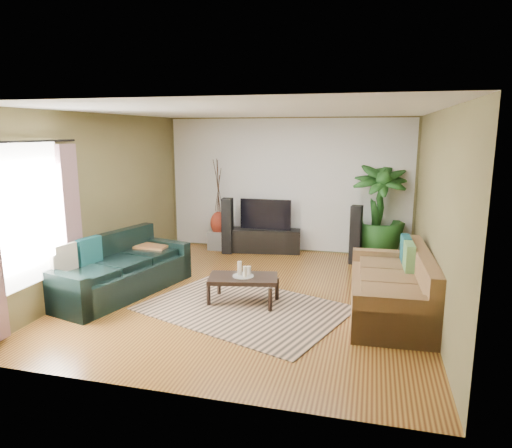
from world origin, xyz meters
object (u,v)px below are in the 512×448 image
(sofa_left, at_px, (119,266))
(speaker_left, at_px, (227,226))
(pedestal, at_px, (219,240))
(vase, at_px, (219,223))
(television, at_px, (266,214))
(potted_plant, at_px, (377,212))
(side_table, at_px, (155,260))
(speaker_right, at_px, (356,235))
(tv_stand, at_px, (265,240))
(coffee_table, at_px, (243,290))
(sofa_right, at_px, (390,282))

(sofa_left, bearing_deg, speaker_left, -3.97)
(pedestal, relative_size, vase, 0.78)
(television, bearing_deg, speaker_left, -157.76)
(potted_plant, relative_size, pedestal, 4.83)
(potted_plant, relative_size, side_table, 3.30)
(sofa_left, relative_size, vase, 4.70)
(television, xyz_separation_m, speaker_right, (1.81, -0.42, -0.23))
(tv_stand, bearing_deg, speaker_right, -21.13)
(speaker_right, distance_m, pedestal, 2.86)
(television, bearing_deg, coffee_table, -83.11)
(sofa_left, distance_m, speaker_right, 4.22)
(coffee_table, xyz_separation_m, television, (-0.35, 2.86, 0.58))
(sofa_left, bearing_deg, speaker_right, -39.31)
(sofa_right, bearing_deg, vase, -130.85)
(coffee_table, relative_size, potted_plant, 0.53)
(speaker_left, bearing_deg, sofa_right, -41.50)
(coffee_table, height_order, pedestal, coffee_table)
(coffee_table, relative_size, speaker_right, 0.89)
(sofa_right, relative_size, tv_stand, 1.57)
(speaker_left, height_order, potted_plant, potted_plant)
(sofa_left, distance_m, tv_stand, 3.31)
(potted_plant, height_order, pedestal, potted_plant)
(sofa_left, bearing_deg, television, -14.15)
(pedestal, distance_m, side_table, 2.05)
(tv_stand, bearing_deg, vase, 172.63)
(sofa_left, height_order, coffee_table, sofa_left)
(sofa_left, relative_size, coffee_table, 2.34)
(sofa_right, relative_size, coffee_table, 2.29)
(coffee_table, distance_m, potted_plant, 3.47)
(coffee_table, relative_size, vase, 2.01)
(sofa_right, bearing_deg, pedestal, -130.85)
(sofa_right, height_order, side_table, sofa_right)
(television, height_order, potted_plant, potted_plant)
(side_table, bearing_deg, speaker_left, 66.82)
(sofa_right, relative_size, potted_plant, 1.22)
(tv_stand, height_order, potted_plant, potted_plant)
(potted_plant, xyz_separation_m, side_table, (-3.64, -2.02, -0.64))
(sofa_left, relative_size, pedestal, 6.02)
(speaker_left, relative_size, vase, 2.31)
(television, xyz_separation_m, pedestal, (-1.00, -0.03, -0.59))
(television, bearing_deg, tv_stand, -90.00)
(speaker_right, xyz_separation_m, vase, (-2.81, 0.40, 0.00))
(tv_stand, height_order, side_table, side_table)
(pedestal, xyz_separation_m, side_table, (-0.46, -1.99, 0.09))
(potted_plant, bearing_deg, sofa_right, -86.19)
(coffee_table, relative_size, tv_stand, 0.69)
(television, relative_size, side_table, 1.88)
(sofa_left, height_order, vase, sofa_left)
(television, relative_size, pedestal, 2.75)
(sofa_right, bearing_deg, speaker_left, -130.33)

